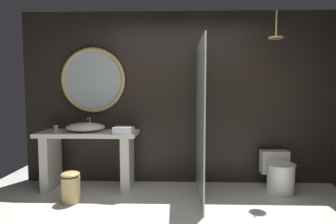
{
  "coord_description": "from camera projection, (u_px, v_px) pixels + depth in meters",
  "views": [
    {
      "loc": [
        -0.07,
        -2.4,
        1.43
      ],
      "look_at": [
        -0.17,
        1.0,
        1.16
      ],
      "focal_mm": 29.86,
      "sensor_mm": 36.0,
      "label": 1
    }
  ],
  "objects": [
    {
      "name": "round_wall_mirror",
      "position": [
        93.0,
        80.0,
        4.22
      ],
      "size": [
        0.98,
        0.06,
        0.98
      ],
      "color": "tan"
    },
    {
      "name": "shower_glass_panel",
      "position": [
        200.0,
        120.0,
        3.66
      ],
      "size": [
        0.02,
        1.2,
        2.07
      ],
      "primitive_type": "cube",
      "color": "silver",
      "rests_on": "ground_plane"
    },
    {
      "name": "vessel_sink",
      "position": [
        86.0,
        127.0,
        4.03
      ],
      "size": [
        0.56,
        0.46,
        0.19
      ],
      "color": "white",
      "rests_on": "vanity_counter"
    },
    {
      "name": "waste_bin",
      "position": [
        71.0,
        187.0,
        3.55
      ],
      "size": [
        0.24,
        0.24,
        0.4
      ],
      "color": "tan",
      "rests_on": "ground_plane"
    },
    {
      "name": "tissue_box",
      "position": [
        119.0,
        130.0,
        3.97
      ],
      "size": [
        0.15,
        0.12,
        0.06
      ],
      "primitive_type": "cube",
      "color": "#3D3323",
      "rests_on": "vanity_counter"
    },
    {
      "name": "tumbler_cup",
      "position": [
        56.0,
        128.0,
        4.04
      ],
      "size": [
        0.07,
        0.07,
        0.09
      ],
      "primitive_type": "cylinder",
      "color": "silver",
      "rests_on": "vanity_counter"
    },
    {
      "name": "folded_hand_towel",
      "position": [
        123.0,
        130.0,
        3.8
      ],
      "size": [
        0.28,
        0.22,
        0.1
      ],
      "primitive_type": "cube",
      "rotation": [
        0.0,
        0.0,
        -0.14
      ],
      "color": "white",
      "rests_on": "vanity_counter"
    },
    {
      "name": "back_wall_panel",
      "position": [
        180.0,
        98.0,
        4.29
      ],
      "size": [
        4.8,
        0.1,
        2.6
      ],
      "primitive_type": "cube",
      "color": "black",
      "rests_on": "ground_plane"
    },
    {
      "name": "rain_shower_head",
      "position": [
        276.0,
        35.0,
        3.78
      ],
      "size": [
        0.2,
        0.2,
        0.38
      ],
      "color": "tan"
    },
    {
      "name": "toilet",
      "position": [
        279.0,
        173.0,
        3.94
      ],
      "size": [
        0.4,
        0.56,
        0.54
      ],
      "color": "white",
      "rests_on": "ground_plane"
    },
    {
      "name": "vanity_counter",
      "position": [
        89.0,
        153.0,
        4.03
      ],
      "size": [
        1.4,
        0.58,
        0.83
      ],
      "color": "silver",
      "rests_on": "ground_plane"
    }
  ]
}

